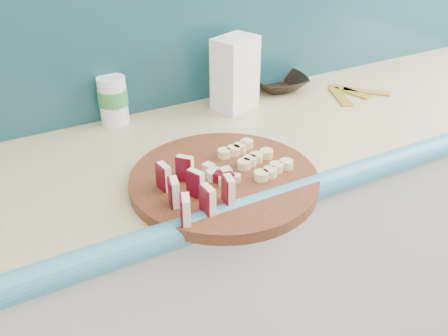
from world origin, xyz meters
TOP-DOWN VIEW (x-y plane):
  - kitchen_counter at (0.10, 1.50)m, footprint 2.20×0.63m
  - backsplash at (0.10, 1.79)m, footprint 2.20×0.02m
  - cutting_board at (-0.14, 1.31)m, footprint 0.50×0.50m
  - apple_wedges at (-0.24, 1.26)m, footprint 0.13×0.18m
  - apple_chunks at (-0.16, 1.30)m, footprint 0.06×0.07m
  - banana_slices at (-0.05, 1.33)m, footprint 0.13×0.17m
  - brown_bowl at (0.30, 1.73)m, footprint 0.20×0.20m
  - flour_bag at (0.10, 1.68)m, footprint 0.15×0.13m
  - canister at (-0.24, 1.75)m, footprint 0.08×0.08m
  - banana_peel at (0.48, 1.58)m, footprint 0.21×0.17m

SIDE VIEW (x-z plane):
  - kitchen_counter at x=0.10m, z-range 0.00..0.91m
  - banana_peel at x=0.48m, z-range 0.91..0.92m
  - cutting_board at x=-0.14m, z-range 0.91..0.94m
  - brown_bowl at x=0.30m, z-range 0.91..0.95m
  - banana_slices at x=-0.05m, z-range 0.94..0.96m
  - apple_chunks at x=-0.16m, z-range 0.94..0.96m
  - apple_wedges at x=-0.24m, z-range 0.94..1.00m
  - canister at x=-0.24m, z-range 0.91..1.05m
  - flour_bag at x=0.10m, z-range 0.91..1.12m
  - backsplash at x=0.10m, z-range 0.91..1.41m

